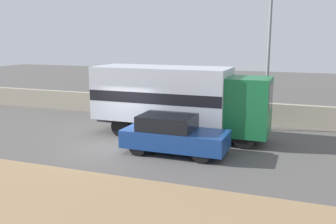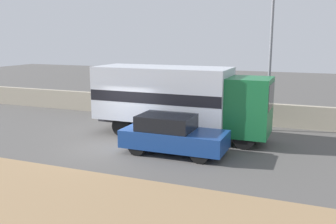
% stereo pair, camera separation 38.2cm
% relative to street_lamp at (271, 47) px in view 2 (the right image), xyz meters
% --- Properties ---
extents(ground_plane, '(80.00, 80.00, 0.00)m').
position_rel_street_lamp_xyz_m(ground_plane, '(-5.76, -5.55, -4.21)').
color(ground_plane, '#514F4C').
extents(dirt_shoulder_foreground, '(60.00, 6.18, 0.04)m').
position_rel_street_lamp_xyz_m(dirt_shoulder_foreground, '(-5.76, -11.70, -4.19)').
color(dirt_shoulder_foreground, '#937551').
rests_on(dirt_shoulder_foreground, ground_plane).
extents(stone_wall_backdrop, '(60.00, 0.35, 1.22)m').
position_rel_street_lamp_xyz_m(stone_wall_backdrop, '(-5.76, 1.04, -3.60)').
color(stone_wall_backdrop, '#A39984').
rests_on(stone_wall_backdrop, ground_plane).
extents(street_lamp, '(0.56, 0.28, 7.31)m').
position_rel_street_lamp_xyz_m(street_lamp, '(0.00, 0.00, 0.00)').
color(street_lamp, slate).
rests_on(street_lamp, ground_plane).
extents(box_truck, '(8.27, 2.56, 3.32)m').
position_rel_street_lamp_xyz_m(box_truck, '(-3.90, -2.88, -2.30)').
color(box_truck, '#196B38').
rests_on(box_truck, ground_plane).
extents(car_hatchback, '(4.25, 1.77, 1.60)m').
position_rel_street_lamp_xyz_m(car_hatchback, '(-3.08, -5.48, -3.41)').
color(car_hatchback, navy).
rests_on(car_hatchback, ground_plane).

